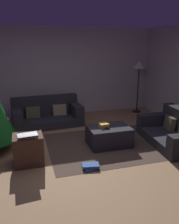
{
  "coord_description": "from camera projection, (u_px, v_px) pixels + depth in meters",
  "views": [
    {
      "loc": [
        -0.91,
        -3.88,
        2.12
      ],
      "look_at": [
        0.41,
        0.61,
        0.75
      ],
      "focal_mm": 37.64,
      "sensor_mm": 36.0,
      "label": 1
    }
  ],
  "objects": [
    {
      "name": "ground_plane",
      "position": [
        78.0,
        161.0,
        4.42
      ],
      "size": [
        6.4,
        6.4,
        0.0
      ],
      "primitive_type": "plane",
      "color": "#93704C"
    },
    {
      "name": "ottoman",
      "position": [
        109.0,
        136.0,
        5.05
      ],
      "size": [
        0.88,
        0.64,
        0.41
      ],
      "primitive_type": "cube",
      "color": "#26262B",
      "rests_on": "ground_plane"
    },
    {
      "name": "laptop",
      "position": [
        28.0,
        134.0,
        4.1
      ],
      "size": [
        0.39,
        0.42,
        0.18
      ],
      "color": "silver",
      "rests_on": "side_table"
    },
    {
      "name": "side_table",
      "position": [
        29.0,
        150.0,
        4.24
      ],
      "size": [
        0.52,
        0.44,
        0.55
      ],
      "primitive_type": "cube",
      "color": "#4C3323",
      "rests_on": "ground_plane"
    },
    {
      "name": "gift_box",
      "position": [
        104.0,
        125.0,
        4.97
      ],
      "size": [
        0.2,
        0.19,
        0.08
      ],
      "primitive_type": "cube",
      "rotation": [
        0.0,
        0.0,
        0.08
      ],
      "color": "gold",
      "rests_on": "ottoman"
    },
    {
      "name": "tv_remote",
      "position": [
        105.0,
        128.0,
        4.91
      ],
      "size": [
        0.12,
        0.17,
        0.02
      ],
      "primitive_type": "cube",
      "rotation": [
        0.0,
        0.0,
        0.46
      ],
      "color": "black",
      "rests_on": "ottoman"
    },
    {
      "name": "rear_partition",
      "position": [
        52.0,
        72.0,
        6.94
      ],
      "size": [
        6.4,
        0.12,
        2.6
      ],
      "primitive_type": "cube",
      "color": "#BCB7B2",
      "rests_on": "ground_plane"
    },
    {
      "name": "area_rug",
      "position": [
        109.0,
        145.0,
        5.11
      ],
      "size": [
        2.6,
        2.0,
        0.01
      ],
      "primitive_type": "cube",
      "color": "#48372D",
      "rests_on": "ground_plane"
    },
    {
      "name": "couch_left",
      "position": [
        47.0,
        114.0,
        6.33
      ],
      "size": [
        1.85,
        1.0,
        0.74
      ],
      "rotation": [
        0.0,
        0.0,
        3.22
      ],
      "color": "#26262B",
      "rests_on": "ground_plane"
    },
    {
      "name": "couch_right",
      "position": [
        176.0,
        132.0,
        5.14
      ],
      "size": [
        1.03,
        1.68,
        0.7
      ],
      "rotation": [
        0.0,
        0.0,
        1.51
      ],
      "color": "#26262B",
      "rests_on": "ground_plane"
    },
    {
      "name": "corner_lamp",
      "position": [
        139.0,
        68.0,
        7.18
      ],
      "size": [
        0.36,
        0.36,
        1.63
      ],
      "color": "black",
      "rests_on": "ground_plane"
    },
    {
      "name": "book_stack",
      "position": [
        90.0,
        166.0,
        4.13
      ],
      "size": [
        0.32,
        0.25,
        0.08
      ],
      "color": "#2D5193",
      "rests_on": "ground_plane"
    }
  ]
}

